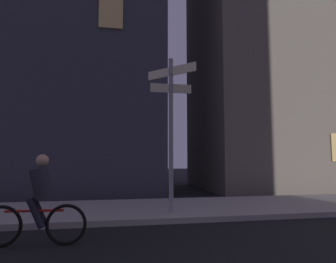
% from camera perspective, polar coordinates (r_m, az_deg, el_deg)
% --- Properties ---
extents(sidewalk_kerb, '(40.00, 3.23, 0.14)m').
position_cam_1_polar(sidewalk_kerb, '(8.43, -3.51, -15.46)').
color(sidewalk_kerb, '#9E9991').
rests_on(sidewalk_kerb, ground_plane).
extents(signpost, '(1.12, 1.11, 4.09)m').
position_cam_1_polar(signpost, '(7.48, 0.60, 2.35)').
color(signpost, gray).
rests_on(signpost, sidewalk_kerb).
extents(cyclist, '(1.82, 0.35, 1.61)m').
position_cam_1_polar(cyclist, '(5.66, -24.88, -12.99)').
color(cyclist, black).
rests_on(cyclist, ground_plane).
extents(building_left_block, '(13.24, 8.74, 18.14)m').
position_cam_1_polar(building_left_block, '(17.28, -26.86, 21.03)').
color(building_left_block, '#383842').
rests_on(building_left_block, ground_plane).
extents(building_right_block, '(10.46, 6.23, 19.21)m').
position_cam_1_polar(building_right_block, '(18.49, 23.46, 20.91)').
color(building_right_block, '#6B6056').
rests_on(building_right_block, ground_plane).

